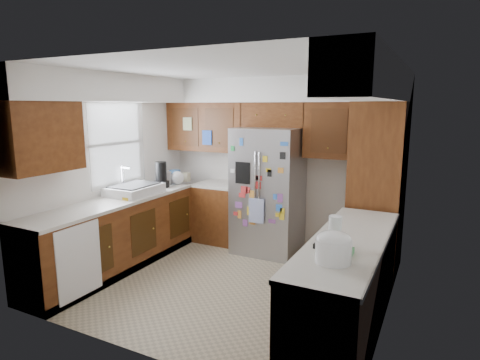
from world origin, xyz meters
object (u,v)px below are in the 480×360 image
object	(u,v)px
fridge	(268,191)
paper_towel	(335,230)
rice_cooker	(333,246)
pantry	(377,189)

from	to	relation	value
fridge	paper_towel	distance (m)	2.35
fridge	rice_cooker	xyz separation A→B (m)	(1.50, -2.28, 0.15)
fridge	rice_cooker	bearing A→B (deg)	-56.70
pantry	paper_towel	size ratio (longest dim) A/B	8.53
fridge	rice_cooker	world-z (taller)	fridge
pantry	rice_cooker	xyz separation A→B (m)	(-0.00, -2.23, -0.03)
pantry	paper_towel	xyz separation A→B (m)	(-0.09, -1.82, -0.03)
rice_cooker	paper_towel	size ratio (longest dim) A/B	1.14
fridge	rice_cooker	distance (m)	2.74
pantry	fridge	xyz separation A→B (m)	(-1.50, 0.05, -0.17)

